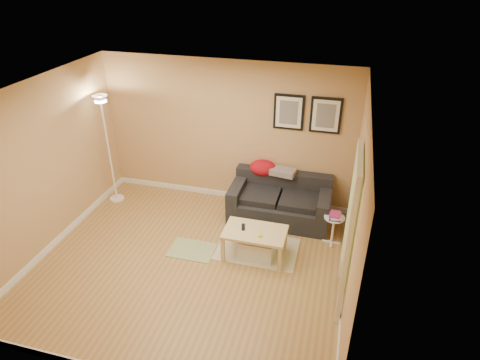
{
  "coord_description": "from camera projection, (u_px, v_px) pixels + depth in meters",
  "views": [
    {
      "loc": [
        1.98,
        -4.48,
        4.11
      ],
      "look_at": [
        0.55,
        0.85,
        1.05
      ],
      "focal_mm": 30.92,
      "sensor_mm": 36.0,
      "label": 1
    }
  ],
  "objects": [
    {
      "name": "floor_lamp",
      "position": [
        109.0,
        153.0,
        7.36
      ],
      "size": [
        0.26,
        0.26,
        2.03
      ],
      "primitive_type": null,
      "color": "white",
      "rests_on": "ground"
    },
    {
      "name": "tape_roll",
      "position": [
        260.0,
        235.0,
        6.03
      ],
      "size": [
        0.07,
        0.07,
        0.03
      ],
      "primitive_type": "cylinder",
      "color": "yellow",
      "rests_on": "coffee_table"
    },
    {
      "name": "wall_right",
      "position": [
        355.0,
        212.0,
        5.09
      ],
      "size": [
        0.0,
        4.0,
        4.0
      ],
      "primitive_type": "plane",
      "rotation": [
        1.57,
        0.0,
        -1.57
      ],
      "color": "tan",
      "rests_on": "ground"
    },
    {
      "name": "framed_print_right",
      "position": [
        326.0,
        115.0,
        6.65
      ],
      "size": [
        0.5,
        0.04,
        0.6
      ],
      "primitive_type": null,
      "color": "black",
      "rests_on": "wall_back"
    },
    {
      "name": "sofa",
      "position": [
        280.0,
        200.0,
        7.1
      ],
      "size": [
        1.7,
        0.9,
        0.75
      ],
      "primitive_type": null,
      "color": "black",
      "rests_on": "ground"
    },
    {
      "name": "book_stack",
      "position": [
        335.0,
        216.0,
        6.39
      ],
      "size": [
        0.19,
        0.24,
        0.08
      ],
      "primitive_type": null,
      "rotation": [
        0.0,
        0.0,
        0.03
      ],
      "color": "navy",
      "rests_on": "side_table"
    },
    {
      "name": "green_runner",
      "position": [
        192.0,
        250.0,
        6.49
      ],
      "size": [
        0.7,
        0.5,
        0.01
      ],
      "primitive_type": "cube",
      "color": "#668C4C",
      "rests_on": "ground"
    },
    {
      "name": "remote_control",
      "position": [
        243.0,
        227.0,
        6.22
      ],
      "size": [
        0.09,
        0.17,
        0.02
      ],
      "primitive_type": "cube",
      "rotation": [
        0.0,
        0.0,
        0.25
      ],
      "color": "black",
      "rests_on": "coffee_table"
    },
    {
      "name": "wall_front",
      "position": [
        106.0,
        291.0,
        3.91
      ],
      "size": [
        4.5,
        0.0,
        4.5
      ],
      "primitive_type": "plane",
      "rotation": [
        -1.57,
        0.0,
        0.0
      ],
      "color": "tan",
      "rests_on": "ground"
    },
    {
      "name": "doorway",
      "position": [
        348.0,
        236.0,
        5.11
      ],
      "size": [
        0.12,
        1.01,
        2.13
      ],
      "primitive_type": null,
      "color": "white",
      "rests_on": "ground"
    },
    {
      "name": "coffee_table",
      "position": [
        255.0,
        243.0,
        6.26
      ],
      "size": [
        1.01,
        0.71,
        0.47
      ],
      "primitive_type": null,
      "rotation": [
        0.0,
        0.0,
        0.15
      ],
      "color": "beige",
      "rests_on": "ground"
    },
    {
      "name": "ceiling",
      "position": [
        178.0,
        95.0,
        4.97
      ],
      "size": [
        4.5,
        4.5,
        0.0
      ],
      "primitive_type": "plane",
      "rotation": [
        3.14,
        0.0,
        0.0
      ],
      "color": "white",
      "rests_on": "wall_back"
    },
    {
      "name": "framed_print_left",
      "position": [
        289.0,
        112.0,
        6.78
      ],
      "size": [
        0.5,
        0.04,
        0.6
      ],
      "primitive_type": null,
      "color": "black",
      "rests_on": "wall_back"
    },
    {
      "name": "side_table",
      "position": [
        333.0,
        230.0,
        6.54
      ],
      "size": [
        0.32,
        0.32,
        0.49
      ],
      "primitive_type": null,
      "color": "white",
      "rests_on": "ground"
    },
    {
      "name": "area_rug",
      "position": [
        257.0,
        249.0,
        6.51
      ],
      "size": [
        1.25,
        0.85,
        0.01
      ],
      "primitive_type": "cube",
      "color": "beige",
      "rests_on": "ground"
    },
    {
      "name": "plaid_throw",
      "position": [
        283.0,
        172.0,
        7.13
      ],
      "size": [
        0.45,
        0.32,
        0.1
      ],
      "primitive_type": null,
      "rotation": [
        0.0,
        0.0,
        -0.14
      ],
      "color": "tan",
      "rests_on": "sofa"
    },
    {
      "name": "baseboard_left",
      "position": [
        61.0,
        237.0,
        6.71
      ],
      "size": [
        0.02,
        4.0,
        0.1
      ],
      "primitive_type": "cube",
      "color": "white",
      "rests_on": "ground"
    },
    {
      "name": "baseboard_back",
      "position": [
        228.0,
        194.0,
        7.89
      ],
      "size": [
        4.5,
        0.02,
        0.1
      ],
      "primitive_type": "cube",
      "color": "white",
      "rests_on": "ground"
    },
    {
      "name": "wall_back",
      "position": [
        227.0,
        133.0,
        7.29
      ],
      "size": [
        4.5,
        0.0,
        4.5
      ],
      "primitive_type": "plane",
      "rotation": [
        1.57,
        0.0,
        0.0
      ],
      "color": "tan",
      "rests_on": "ground"
    },
    {
      "name": "baseboard_right",
      "position": [
        342.0,
        287.0,
        5.7
      ],
      "size": [
        0.02,
        4.0,
        0.1
      ],
      "primitive_type": "cube",
      "color": "white",
      "rests_on": "ground"
    },
    {
      "name": "wall_left",
      "position": [
        43.0,
        168.0,
        6.11
      ],
      "size": [
        0.0,
        4.0,
        4.0
      ],
      "primitive_type": "plane",
      "rotation": [
        1.57,
        0.0,
        1.57
      ],
      "color": "tan",
      "rests_on": "ground"
    },
    {
      "name": "storage_bin",
      "position": [
        257.0,
        247.0,
        6.29
      ],
      "size": [
        0.53,
        0.39,
        0.33
      ],
      "primitive_type": null,
      "color": "white",
      "rests_on": "ground"
    },
    {
      "name": "red_throw",
      "position": [
        263.0,
        168.0,
        7.28
      ],
      "size": [
        0.48,
        0.36,
        0.28
      ],
      "primitive_type": null,
      "color": "#AC0F22",
      "rests_on": "sofa"
    },
    {
      "name": "floor",
      "position": [
        190.0,
        263.0,
        6.23
      ],
      "size": [
        4.5,
        4.5,
        0.0
      ],
      "primitive_type": "plane",
      "color": "#A18145",
      "rests_on": "ground"
    }
  ]
}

